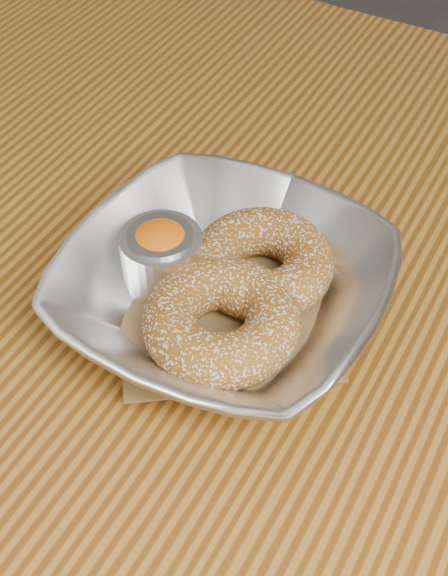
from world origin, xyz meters
The scene contains 6 objects.
table centered at (0.00, 0.00, 0.65)m, with size 1.20×0.80×0.75m.
serving_bowl centered at (-0.04, -0.06, 0.78)m, with size 0.22×0.22×0.05m, color silver.
parchment centered at (-0.04, -0.06, 0.76)m, with size 0.14×0.14×0.00m, color olive.
donut_back centered at (-0.02, -0.02, 0.78)m, with size 0.10×0.10×0.04m, color #8F5217.
donut_front centered at (-0.02, -0.09, 0.78)m, with size 0.11×0.11×0.04m, color #8F5217.
ramekin centered at (-0.09, -0.06, 0.78)m, with size 0.06×0.06×0.05m.
Camera 1 is at (0.15, -0.39, 1.18)m, focal length 50.00 mm.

